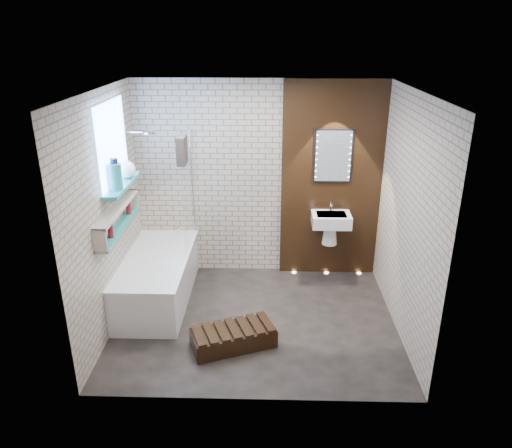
{
  "coord_description": "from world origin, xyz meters",
  "views": [
    {
      "loc": [
        0.14,
        -4.83,
        3.17
      ],
      "look_at": [
        0.0,
        0.15,
        1.15
      ],
      "focal_mm": 34.18,
      "sensor_mm": 36.0,
      "label": 1
    }
  ],
  "objects_px": {
    "bathtub": "(158,278)",
    "washbasin": "(331,224)",
    "walnut_step": "(233,338)",
    "led_mirror": "(333,156)",
    "bath_screen": "(188,191)"
  },
  "relations": [
    {
      "from": "bath_screen",
      "to": "bathtub",
      "type": "bearing_deg",
      "value": -128.9
    },
    {
      "from": "bathtub",
      "to": "bath_screen",
      "type": "xyz_separation_m",
      "value": [
        0.35,
        0.44,
        0.99
      ]
    },
    {
      "from": "walnut_step",
      "to": "bath_screen",
      "type": "bearing_deg",
      "value": 115.09
    },
    {
      "from": "bathtub",
      "to": "washbasin",
      "type": "height_order",
      "value": "washbasin"
    },
    {
      "from": "led_mirror",
      "to": "walnut_step",
      "type": "height_order",
      "value": "led_mirror"
    },
    {
      "from": "bath_screen",
      "to": "walnut_step",
      "type": "bearing_deg",
      "value": -64.91
    },
    {
      "from": "washbasin",
      "to": "walnut_step",
      "type": "height_order",
      "value": "washbasin"
    },
    {
      "from": "bathtub",
      "to": "walnut_step",
      "type": "distance_m",
      "value": 1.39
    },
    {
      "from": "bathtub",
      "to": "washbasin",
      "type": "bearing_deg",
      "value": 16.01
    },
    {
      "from": "bath_screen",
      "to": "led_mirror",
      "type": "relative_size",
      "value": 2.0
    },
    {
      "from": "washbasin",
      "to": "led_mirror",
      "type": "relative_size",
      "value": 0.83
    },
    {
      "from": "walnut_step",
      "to": "led_mirror",
      "type": "bearing_deg",
      "value": 55.69
    },
    {
      "from": "washbasin",
      "to": "bath_screen",
      "type": "bearing_deg",
      "value": -174.22
    },
    {
      "from": "bathtub",
      "to": "led_mirror",
      "type": "height_order",
      "value": "led_mirror"
    },
    {
      "from": "bathtub",
      "to": "led_mirror",
      "type": "bearing_deg",
      "value": 19.78
    }
  ]
}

